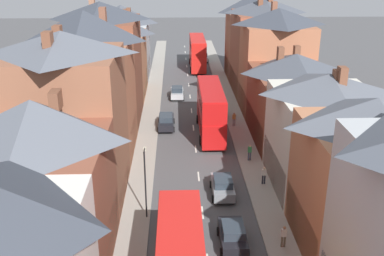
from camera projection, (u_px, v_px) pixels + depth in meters
pavement_left at (150, 122)px, 53.03m from camera, size 2.20×104.00×0.14m
pavement_right at (236, 121)px, 53.37m from camera, size 2.20×104.00×0.14m
centre_line_dashes at (193, 128)px, 51.36m from camera, size 0.14×97.80×0.01m
terrace_row_left at (84, 105)px, 39.99m from camera, size 8.00×75.49×14.24m
terrace_row_right at (310, 106)px, 40.56m from camera, size 8.00×73.01×13.70m
double_decker_bus_lead at (211, 110)px, 48.67m from camera, size 2.74×10.80×5.30m
double_decker_bus_mid_street at (197, 52)px, 76.68m from camera, size 2.74×10.80×5.30m
car_near_blue at (166, 121)px, 51.04m from camera, size 1.90×4.46×1.64m
car_near_silver at (203, 57)px, 82.76m from camera, size 1.90×4.21×1.61m
car_parked_left_a at (177, 92)px, 61.56m from camera, size 1.90×3.85×1.61m
car_parked_right_a at (218, 111)px, 54.34m from camera, size 1.90×4.06×1.67m
car_mid_black at (179, 216)px, 32.69m from camera, size 1.90×4.08×1.58m
car_parked_left_b at (233, 235)px, 30.40m from camera, size 1.90×3.90×1.69m
car_mid_white at (223, 186)px, 36.83m from camera, size 1.90×3.93×1.66m
pedestrian_mid_left at (284, 235)px, 30.04m from camera, size 0.36×0.22×1.61m
pedestrian_mid_right at (264, 175)px, 38.29m from camera, size 0.36×0.22×1.61m
pedestrian_far_left at (250, 152)px, 42.71m from camera, size 0.36×0.22×1.61m
pedestrian_far_right at (234, 119)px, 51.21m from camera, size 0.36×0.22×1.61m
street_lamp at (145, 179)px, 32.81m from camera, size 0.20×1.12×5.50m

